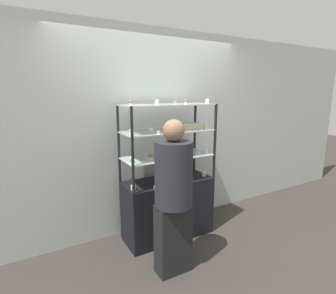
{
  "coord_description": "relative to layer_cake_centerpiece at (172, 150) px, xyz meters",
  "views": [
    {
      "loc": [
        -1.52,
        -2.68,
        1.82
      ],
      "look_at": [
        0.0,
        0.0,
        1.17
      ],
      "focal_mm": 28.0,
      "sensor_mm": 36.0,
      "label": 1
    }
  ],
  "objects": [
    {
      "name": "price_tag_3",
      "position": [
        -0.11,
        -0.25,
        0.59
      ],
      "size": [
        0.04,
        0.0,
        0.04
      ],
      "color": "white",
      "rests_on": "display_riser_upper"
    },
    {
      "name": "price_tag_1",
      "position": [
        -0.27,
        -0.25,
        -0.03
      ],
      "size": [
        0.04,
        0.0,
        0.04
      ],
      "color": "white",
      "rests_on": "display_riser_lower"
    },
    {
      "name": "customer_figure",
      "position": [
        -0.38,
        -0.67,
        -0.27
      ],
      "size": [
        0.37,
        0.37,
        1.57
      ],
      "color": "black",
      "rests_on": "ground_plane"
    },
    {
      "name": "price_tag_2",
      "position": [
        -0.32,
        -0.25,
        0.28
      ],
      "size": [
        0.04,
        0.0,
        0.04
      ],
      "color": "white",
      "rests_on": "display_riser_middle"
    },
    {
      "name": "cupcake_13",
      "position": [
        0.08,
        -0.17,
        0.6
      ],
      "size": [
        0.05,
        0.05,
        0.06
      ],
      "color": "beige",
      "rests_on": "display_riser_upper"
    },
    {
      "name": "cupcake_12",
      "position": [
        -0.26,
        -0.09,
        0.6
      ],
      "size": [
        0.05,
        0.05,
        0.06
      ],
      "color": "white",
      "rests_on": "display_riser_upper"
    },
    {
      "name": "cupcake_7",
      "position": [
        -0.58,
        -0.11,
        0.29
      ],
      "size": [
        0.05,
        0.05,
        0.07
      ],
      "color": "white",
      "rests_on": "display_riser_middle"
    },
    {
      "name": "display_riser_lower",
      "position": [
        -0.09,
        -0.05,
        -0.07
      ],
      "size": [
        1.11,
        0.45,
        0.31
      ],
      "color": "black",
      "rests_on": "display_base"
    },
    {
      "name": "layer_cake_centerpiece",
      "position": [
        0.0,
        0.0,
        0.0
      ],
      "size": [
        0.18,
        0.18,
        0.1
      ],
      "color": "brown",
      "rests_on": "display_riser_lower"
    },
    {
      "name": "cupcake_3",
      "position": [
        -0.59,
        -0.12,
        -0.02
      ],
      "size": [
        0.05,
        0.05,
        0.07
      ],
      "color": "#CCB28C",
      "rests_on": "display_riser_lower"
    },
    {
      "name": "cupcake_11",
      "position": [
        -0.59,
        -0.13,
        0.6
      ],
      "size": [
        0.05,
        0.05,
        0.06
      ],
      "color": "beige",
      "rests_on": "display_riser_upper"
    },
    {
      "name": "cupcake_14",
      "position": [
        0.42,
        -0.13,
        0.6
      ],
      "size": [
        0.05,
        0.05,
        0.06
      ],
      "color": "white",
      "rests_on": "display_riser_upper"
    },
    {
      "name": "sheet_cake_frosted",
      "position": [
        0.2,
        -0.07,
        0.29
      ],
      "size": [
        0.25,
        0.14,
        0.07
      ],
      "color": "#DBBC84",
      "rests_on": "display_riser_middle"
    },
    {
      "name": "cupcake_2",
      "position": [
        0.39,
        -0.14,
        -0.33
      ],
      "size": [
        0.06,
        0.06,
        0.07
      ],
      "color": "beige",
      "rests_on": "display_base"
    },
    {
      "name": "cupcake_1",
      "position": [
        -0.1,
        -0.1,
        -0.33
      ],
      "size": [
        0.06,
        0.06,
        0.07
      ],
      "color": "#CCB28C",
      "rests_on": "display_base"
    },
    {
      "name": "cupcake_5",
      "position": [
        0.16,
        -0.15,
        -0.02
      ],
      "size": [
        0.05,
        0.05,
        0.07
      ],
      "color": "beige",
      "rests_on": "display_riser_lower"
    },
    {
      "name": "display_riser_upper",
      "position": [
        -0.09,
        -0.05,
        0.54
      ],
      "size": [
        1.11,
        0.45,
        0.31
      ],
      "color": "black",
      "rests_on": "display_riser_middle"
    },
    {
      "name": "display_base",
      "position": [
        -0.09,
        -0.05,
        -0.74
      ],
      "size": [
        1.11,
        0.45,
        0.75
      ],
      "color": "black",
      "rests_on": "ground_plane"
    },
    {
      "name": "cupcake_6",
      "position": [
        0.4,
        -0.16,
        -0.02
      ],
      "size": [
        0.05,
        0.05,
        0.07
      ],
      "color": "white",
      "rests_on": "display_riser_lower"
    },
    {
      "name": "price_tag_0",
      "position": [
        -0.37,
        -0.25,
        -0.34
      ],
      "size": [
        0.04,
        0.0,
        0.04
      ],
      "color": "white",
      "rests_on": "display_base"
    },
    {
      "name": "cupcake_0",
      "position": [
        -0.59,
        -0.14,
        -0.33
      ],
      "size": [
        0.06,
        0.06,
        0.07
      ],
      "color": "beige",
      "rests_on": "display_base"
    },
    {
      "name": "ground_plane",
      "position": [
        -0.09,
        -0.05,
        -1.11
      ],
      "size": [
        20.0,
        20.0,
        0.0
      ],
      "primitive_type": "plane",
      "color": "#38332D"
    },
    {
      "name": "display_riser_middle",
      "position": [
        -0.09,
        -0.05,
        0.24
      ],
      "size": [
        1.11,
        0.45,
        0.31
      ],
      "color": "black",
      "rests_on": "display_riser_lower"
    },
    {
      "name": "cupcake_8",
      "position": [
        -0.35,
        -0.12,
        0.29
      ],
      "size": [
        0.05,
        0.05,
        0.07
      ],
      "color": "#CCB28C",
      "rests_on": "display_riser_middle"
    },
    {
      "name": "back_wall",
      "position": [
        -0.09,
        0.33,
        0.19
      ],
      "size": [
        8.0,
        0.05,
        2.6
      ],
      "color": "#A8B2AD",
      "rests_on": "ground_plane"
    },
    {
      "name": "cupcake_4",
      "position": [
        -0.35,
        -0.11,
        -0.02
      ],
      "size": [
        0.05,
        0.05,
        0.07
      ],
      "color": "beige",
      "rests_on": "display_riser_lower"
    },
    {
      "name": "cupcake_10",
      "position": [
        0.42,
        -0.11,
        0.29
      ],
      "size": [
        0.05,
        0.05,
        0.07
      ],
      "color": "white",
      "rests_on": "display_riser_middle"
    },
    {
      "name": "cupcake_9",
      "position": [
        -0.08,
        -0.12,
        0.29
      ],
      "size": [
        0.05,
        0.05,
        0.07
      ],
      "color": "#CCB28C",
      "rests_on": "display_riser_middle"
    }
  ]
}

